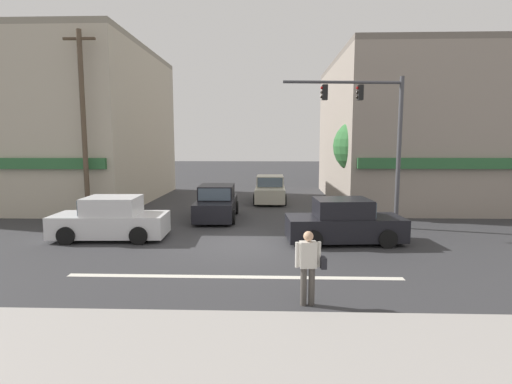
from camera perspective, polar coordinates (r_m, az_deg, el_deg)
name	(u,v)px	position (r m, az deg, el deg)	size (l,w,h in m)	color
ground_plane	(243,244)	(14.26, -1.91, -7.40)	(120.00, 120.00, 0.00)	#333335
lane_marking_stripe	(234,277)	(10.92, -3.16, -12.00)	(9.00, 0.24, 0.01)	silver
building_left_block	(45,126)	(27.60, -27.94, 8.33)	(12.92, 12.04, 9.08)	#B7AD99
building_right_corner	(420,131)	(26.39, 22.40, 8.04)	(10.61, 12.18, 8.46)	gray
street_tree	(361,147)	(21.22, 14.83, 6.27)	(2.89, 2.89, 4.80)	#4C3823
utility_pole_near_left	(84,125)	(19.39, -23.40, 8.84)	(1.40, 0.22, 8.39)	brown
traffic_light_mast	(376,127)	(17.11, 16.81, 8.85)	(4.88, 0.53, 6.20)	#47474C
sedan_crossing_leftbound	(344,223)	(14.64, 12.46, -4.33)	(4.22, 2.12, 1.58)	black
sedan_crossing_rightbound	(217,204)	(18.78, -5.64, -1.67)	(1.95, 4.14, 1.58)	black
sedan_crossing_center	(111,220)	(15.76, -20.02, -3.78)	(4.16, 2.01, 1.58)	silver
sedan_waiting_far	(270,190)	(23.91, 2.02, 0.27)	(1.90, 4.11, 1.58)	#B7B29E
pedestrian_foreground_with_bag	(309,263)	(8.93, 7.59, -10.07)	(0.68, 0.29, 1.67)	#4C4742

